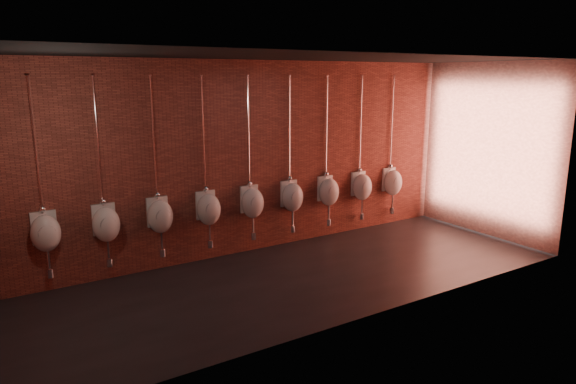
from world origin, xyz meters
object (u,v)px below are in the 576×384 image
urinal_3 (209,208)px  urinal_8 (393,182)px  urinal_0 (46,232)px  urinal_7 (362,186)px  urinal_5 (292,196)px  urinal_2 (160,215)px  urinal_6 (329,191)px  urinal_1 (106,223)px  urinal_4 (252,202)px

urinal_3 → urinal_8: same height
urinal_0 → urinal_7: (5.54, 0.00, 0.00)m
urinal_0 → urinal_5: size_ratio=1.00×
urinal_2 → urinal_5: size_ratio=1.00×
urinal_2 → urinal_6: same height
urinal_1 → urinal_8: bearing=0.0°
urinal_6 → urinal_4: bearing=180.0°
urinal_3 → urinal_4: (0.79, 0.00, 0.00)m
urinal_5 → urinal_7: size_ratio=1.00×
urinal_2 → urinal_3: same height
urinal_1 → urinal_6: size_ratio=1.00×
urinal_0 → urinal_4: same height
urinal_3 → urinal_8: size_ratio=1.00×
urinal_8 → urinal_5: bearing=180.0°
urinal_2 → urinal_8: bearing=0.0°
urinal_6 → urinal_7: same height
urinal_2 → urinal_5: same height
urinal_3 → urinal_7: bearing=0.0°
urinal_1 → urinal_6: 3.96m
urinal_3 → urinal_8: 3.96m
urinal_1 → urinal_7: same height
urinal_1 → urinal_0: bearing=180.0°
urinal_4 → urinal_6: 1.58m
urinal_2 → urinal_4: same height
urinal_7 → urinal_8: (0.79, 0.00, 0.00)m
urinal_4 → urinal_3: bearing=180.0°
urinal_2 → urinal_4: bearing=0.0°
urinal_8 → urinal_7: bearing=180.0°
urinal_0 → urinal_8: same height
urinal_6 → urinal_8: same height
urinal_2 → urinal_8: (4.75, 0.00, 0.00)m
urinal_0 → urinal_8: size_ratio=1.00×
urinal_1 → urinal_5: bearing=0.0°
urinal_3 → urinal_7: size_ratio=1.00×
urinal_3 → urinal_6: (2.37, 0.00, 0.00)m
urinal_1 → urinal_8: (5.54, 0.00, 0.00)m
urinal_8 → urinal_1: bearing=180.0°
urinal_2 → urinal_5: 2.37m
urinal_2 → urinal_7: (3.96, 0.00, 0.00)m
urinal_0 → urinal_3: 2.37m
urinal_0 → urinal_4: 3.17m
urinal_0 → urinal_3: size_ratio=1.00×
urinal_1 → urinal_2: 0.79m
urinal_2 → urinal_3: (0.79, 0.00, 0.00)m
urinal_7 → urinal_4: bearing=180.0°
urinal_0 → urinal_2: bearing=0.0°
urinal_2 → urinal_0: bearing=180.0°
urinal_0 → urinal_1: same height
urinal_0 → urinal_2: same height
urinal_3 → urinal_6: same height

